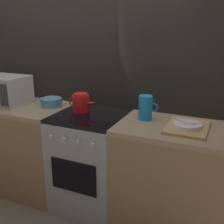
{
  "coord_description": "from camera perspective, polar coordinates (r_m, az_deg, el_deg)",
  "views": [
    {
      "loc": [
        1.09,
        -1.98,
        1.63
      ],
      "look_at": [
        0.21,
        0.0,
        0.95
      ],
      "focal_mm": 43.71,
      "sensor_mm": 36.0,
      "label": 1
    }
  ],
  "objects": [
    {
      "name": "ground_plane",
      "position": [
        2.79,
        -4.2,
        -18.39
      ],
      "size": [
        8.0,
        8.0,
        0.0
      ],
      "primitive_type": "plane",
      "color": "#6B6054"
    },
    {
      "name": "back_wall",
      "position": [
        2.59,
        -1.4,
        7.84
      ],
      "size": [
        3.6,
        0.05,
        2.4
      ],
      "color": "#A39989",
      "rests_on": "ground_plane"
    },
    {
      "name": "counter_left",
      "position": [
        3.05,
        -19.6,
        -6.43
      ],
      "size": [
        1.2,
        0.6,
        0.9
      ],
      "color": "#997251",
      "rests_on": "ground_plane"
    },
    {
      "name": "stove_unit",
      "position": [
        2.55,
        -4.44,
        -10.19
      ],
      "size": [
        0.6,
        0.63,
        0.9
      ],
      "color": "#9E9EA3",
      "rests_on": "ground_plane"
    },
    {
      "name": "counter_right",
      "position": [
        2.32,
        16.24,
        -14.01
      ],
      "size": [
        1.2,
        0.6,
        0.9
      ],
      "color": "#997251",
      "rests_on": "ground_plane"
    },
    {
      "name": "microwave",
      "position": [
        2.91,
        -21.69,
        4.36
      ],
      "size": [
        0.46,
        0.35,
        0.27
      ],
      "color": "#B2B2B7",
      "rests_on": "counter_left"
    },
    {
      "name": "kettle",
      "position": [
        2.45,
        -6.5,
        1.94
      ],
      "size": [
        0.28,
        0.15,
        0.17
      ],
      "color": "red",
      "rests_on": "stove_unit"
    },
    {
      "name": "mixing_bowl",
      "position": [
        2.67,
        -12.6,
        2.02
      ],
      "size": [
        0.2,
        0.2,
        0.08
      ],
      "primitive_type": "cylinder",
      "color": "teal",
      "rests_on": "counter_left"
    },
    {
      "name": "pitcher",
      "position": [
        2.23,
        7.04,
        0.9
      ],
      "size": [
        0.16,
        0.11,
        0.2
      ],
      "color": "#198CD8",
      "rests_on": "counter_right"
    },
    {
      "name": "dish_pile",
      "position": [
        2.12,
        15.48,
        -2.9
      ],
      "size": [
        0.3,
        0.4,
        0.06
      ],
      "color": "tan",
      "rests_on": "counter_right"
    }
  ]
}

